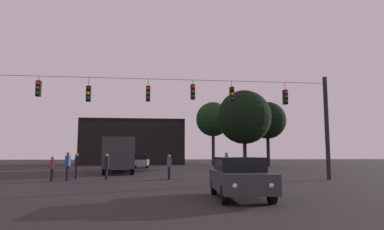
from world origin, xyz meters
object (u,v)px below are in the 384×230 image
(city_bus, at_px, (120,152))
(tree_right_far, at_px, (213,119))
(pedestrian_crossing_right, at_px, (77,164))
(pedestrian_near_bus, at_px, (169,165))
(pedestrian_crossing_left, at_px, (227,163))
(pedestrian_far_side, at_px, (68,164))
(car_near_right, at_px, (239,177))
(car_far_left, at_px, (141,161))
(tree_behind_building, at_px, (267,120))
(pedestrian_crossing_center, at_px, (107,165))
(pedestrian_trailing, at_px, (52,167))
(tree_left_silhouette, at_px, (244,117))

(city_bus, distance_m, tree_right_far, 22.77)
(pedestrian_crossing_right, relative_size, pedestrian_near_bus, 1.06)
(pedestrian_crossing_left, xyz_separation_m, pedestrian_far_side, (-10.63, -1.72, -0.00))
(car_near_right, distance_m, pedestrian_far_side, 13.14)
(car_far_left, bearing_deg, tree_right_far, 39.35)
(pedestrian_near_bus, height_order, tree_right_far, tree_right_far)
(car_near_right, height_order, pedestrian_crossing_right, pedestrian_crossing_right)
(tree_behind_building, xyz_separation_m, tree_right_far, (-6.28, 6.41, 0.71))
(tree_behind_building, bearing_deg, pedestrian_crossing_center, -130.38)
(pedestrian_near_bus, height_order, pedestrian_trailing, pedestrian_near_bus)
(pedestrian_crossing_center, distance_m, pedestrian_near_bus, 4.05)
(city_bus, bearing_deg, pedestrian_far_side, -103.51)
(pedestrian_crossing_left, xyz_separation_m, pedestrian_near_bus, (-4.20, -1.52, -0.11))
(pedestrian_trailing, distance_m, pedestrian_far_side, 0.95)
(pedestrian_crossing_right, bearing_deg, car_near_right, -54.07)
(tree_behind_building, bearing_deg, pedestrian_crossing_right, -135.10)
(car_near_right, relative_size, tree_behind_building, 0.51)
(car_far_left, height_order, pedestrian_near_bus, pedestrian_near_bus)
(tree_right_far, bearing_deg, pedestrian_trailing, -118.00)
(pedestrian_crossing_left, relative_size, tree_left_silhouette, 0.19)
(pedestrian_crossing_right, bearing_deg, car_far_left, 78.35)
(pedestrian_trailing, xyz_separation_m, tree_right_far, (15.30, 28.78, 6.06))
(city_bus, height_order, car_near_right, city_bus)
(pedestrian_crossing_left, xyz_separation_m, tree_left_silhouette, (5.49, 14.95, 4.99))
(car_far_left, bearing_deg, tree_behind_building, 7.44)
(pedestrian_crossing_left, distance_m, tree_left_silhouette, 16.69)
(car_near_right, bearing_deg, city_bus, 107.42)
(car_near_right, height_order, tree_behind_building, tree_behind_building)
(pedestrian_crossing_left, relative_size, pedestrian_far_side, 1.00)
(pedestrian_crossing_center, bearing_deg, pedestrian_near_bus, -1.12)
(city_bus, distance_m, pedestrian_crossing_center, 9.50)
(pedestrian_far_side, bearing_deg, pedestrian_trailing, -150.24)
(pedestrian_crossing_left, bearing_deg, car_near_right, -100.18)
(pedestrian_crossing_left, distance_m, pedestrian_far_side, 10.76)
(pedestrian_crossing_left, height_order, pedestrian_crossing_center, pedestrian_crossing_left)
(tree_left_silhouette, bearing_deg, pedestrian_crossing_center, -129.98)
(car_near_right, relative_size, pedestrian_trailing, 2.93)
(tree_left_silhouette, bearing_deg, city_bus, -153.29)
(city_bus, distance_m, pedestrian_crossing_left, 11.56)
(city_bus, bearing_deg, pedestrian_crossing_right, -104.22)
(pedestrian_crossing_left, height_order, pedestrian_near_bus, pedestrian_crossing_left)
(pedestrian_crossing_right, distance_m, pedestrian_far_side, 1.46)
(tree_behind_building, bearing_deg, car_near_right, -111.00)
(car_far_left, xyz_separation_m, pedestrian_crossing_center, (-1.63, -19.44, 0.15))
(pedestrian_far_side, bearing_deg, tree_right_far, 62.90)
(tree_left_silhouette, relative_size, tree_right_far, 0.97)
(pedestrian_crossing_center, bearing_deg, car_far_left, 85.22)
(car_far_left, xyz_separation_m, pedestrian_crossing_left, (6.62, -18.00, 0.23))
(pedestrian_crossing_center, bearing_deg, city_bus, 90.24)
(car_far_left, bearing_deg, pedestrian_far_side, -101.48)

